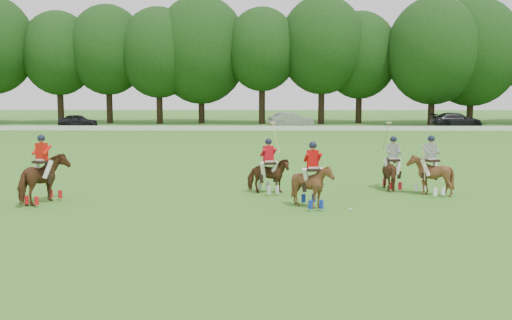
{
  "coord_description": "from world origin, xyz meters",
  "views": [
    {
      "loc": [
        0.11,
        -16.06,
        3.94
      ],
      "look_at": [
        -0.15,
        4.2,
        1.4
      ],
      "focal_mm": 40.0,
      "sensor_mm": 36.0,
      "label": 1
    }
  ],
  "objects_px": {
    "car_mid": "(291,120)",
    "polo_red_a": "(43,179)",
    "car_left": "(78,121)",
    "polo_ball": "(350,210)",
    "polo_stripe_a": "(393,171)",
    "polo_stripe_b": "(430,174)",
    "polo_red_b": "(268,175)",
    "polo_red_c": "(312,184)",
    "car_right": "(456,120)"
  },
  "relations": [
    {
      "from": "car_mid",
      "to": "polo_red_a",
      "type": "relative_size",
      "value": 1.93
    },
    {
      "from": "car_left",
      "to": "polo_ball",
      "type": "xyz_separation_m",
      "value": [
        21.94,
        -40.4,
        -0.62
      ]
    },
    {
      "from": "polo_stripe_a",
      "to": "polo_ball",
      "type": "distance_m",
      "value": 4.65
    },
    {
      "from": "polo_stripe_b",
      "to": "polo_ball",
      "type": "xyz_separation_m",
      "value": [
        -3.38,
        -2.86,
        -0.75
      ]
    },
    {
      "from": "car_mid",
      "to": "polo_ball",
      "type": "relative_size",
      "value": 51.12
    },
    {
      "from": "polo_ball",
      "to": "polo_stripe_b",
      "type": "bearing_deg",
      "value": 40.2
    },
    {
      "from": "polo_red_b",
      "to": "polo_stripe_a",
      "type": "height_order",
      "value": "polo_stripe_a"
    },
    {
      "from": "car_left",
      "to": "polo_red_c",
      "type": "bearing_deg",
      "value": -150.31
    },
    {
      "from": "polo_red_a",
      "to": "car_right",
      "type": "bearing_deg",
      "value": 55.13
    },
    {
      "from": "polo_red_c",
      "to": "polo_ball",
      "type": "xyz_separation_m",
      "value": [
        1.19,
        -0.51,
        -0.74
      ]
    },
    {
      "from": "polo_stripe_a",
      "to": "polo_red_a",
      "type": "bearing_deg",
      "value": -167.16
    },
    {
      "from": "car_right",
      "to": "polo_ball",
      "type": "height_order",
      "value": "car_right"
    },
    {
      "from": "car_left",
      "to": "polo_stripe_b",
      "type": "relative_size",
      "value": 1.76
    },
    {
      "from": "car_mid",
      "to": "polo_red_c",
      "type": "distance_m",
      "value": 39.91
    },
    {
      "from": "car_right",
      "to": "polo_stripe_a",
      "type": "relative_size",
      "value": 1.96
    },
    {
      "from": "polo_red_a",
      "to": "polo_stripe_a",
      "type": "distance_m",
      "value": 12.99
    },
    {
      "from": "car_left",
      "to": "car_mid",
      "type": "relative_size",
      "value": 0.85
    },
    {
      "from": "polo_red_c",
      "to": "polo_stripe_b",
      "type": "relative_size",
      "value": 0.99
    },
    {
      "from": "car_left",
      "to": "polo_stripe_a",
      "type": "height_order",
      "value": "polo_stripe_a"
    },
    {
      "from": "car_right",
      "to": "polo_stripe_b",
      "type": "distance_m",
      "value": 39.93
    },
    {
      "from": "car_right",
      "to": "polo_red_a",
      "type": "xyz_separation_m",
      "value": [
        -27.37,
        -39.28,
        0.12
      ]
    },
    {
      "from": "polo_red_a",
      "to": "polo_ball",
      "type": "distance_m",
      "value": 10.51
    },
    {
      "from": "car_left",
      "to": "polo_stripe_a",
      "type": "xyz_separation_m",
      "value": [
        24.19,
        -36.39,
        0.07
      ]
    },
    {
      "from": "car_mid",
      "to": "polo_red_a",
      "type": "xyz_separation_m",
      "value": [
        -10.41,
        -39.28,
        0.11
      ]
    },
    {
      "from": "polo_ball",
      "to": "polo_red_b",
      "type": "bearing_deg",
      "value": 130.46
    },
    {
      "from": "car_right",
      "to": "polo_red_b",
      "type": "xyz_separation_m",
      "value": [
        -19.58,
        -37.32,
        -0.03
      ]
    },
    {
      "from": "polo_red_c",
      "to": "polo_stripe_b",
      "type": "distance_m",
      "value": 5.14
    },
    {
      "from": "polo_red_b",
      "to": "polo_stripe_b",
      "type": "relative_size",
      "value": 1.18
    },
    {
      "from": "polo_stripe_a",
      "to": "polo_ball",
      "type": "bearing_deg",
      "value": -119.3
    },
    {
      "from": "car_left",
      "to": "car_mid",
      "type": "xyz_separation_m",
      "value": [
        21.94,
        0.0,
        0.09
      ]
    },
    {
      "from": "polo_ball",
      "to": "polo_red_c",
      "type": "bearing_deg",
      "value": 156.81
    },
    {
      "from": "polo_ball",
      "to": "polo_stripe_a",
      "type": "bearing_deg",
      "value": 60.7
    },
    {
      "from": "polo_stripe_a",
      "to": "polo_ball",
      "type": "height_order",
      "value": "polo_stripe_a"
    },
    {
      "from": "car_right",
      "to": "polo_stripe_a",
      "type": "distance_m",
      "value": 39.25
    },
    {
      "from": "polo_red_c",
      "to": "polo_ball",
      "type": "distance_m",
      "value": 1.49
    },
    {
      "from": "polo_red_a",
      "to": "car_left",
      "type": "bearing_deg",
      "value": 106.36
    },
    {
      "from": "car_right",
      "to": "polo_red_a",
      "type": "distance_m",
      "value": 47.87
    },
    {
      "from": "polo_red_b",
      "to": "polo_stripe_a",
      "type": "xyz_separation_m",
      "value": [
        4.88,
        0.93,
        0.02
      ]
    },
    {
      "from": "polo_red_a",
      "to": "polo_ball",
      "type": "relative_size",
      "value": 26.43
    },
    {
      "from": "car_right",
      "to": "car_left",
      "type": "bearing_deg",
      "value": 86.31
    },
    {
      "from": "polo_red_a",
      "to": "polo_ball",
      "type": "height_order",
      "value": "polo_red_a"
    },
    {
      "from": "polo_red_c",
      "to": "polo_ball",
      "type": "height_order",
      "value": "polo_red_c"
    },
    {
      "from": "polo_red_a",
      "to": "polo_red_c",
      "type": "height_order",
      "value": "polo_red_a"
    },
    {
      "from": "car_left",
      "to": "polo_ball",
      "type": "relative_size",
      "value": 43.56
    },
    {
      "from": "car_right",
      "to": "polo_stripe_b",
      "type": "height_order",
      "value": "polo_stripe_b"
    },
    {
      "from": "car_left",
      "to": "car_mid",
      "type": "height_order",
      "value": "car_mid"
    },
    {
      "from": "car_left",
      "to": "polo_red_c",
      "type": "distance_m",
      "value": 44.97
    },
    {
      "from": "polo_red_a",
      "to": "polo_ball",
      "type": "bearing_deg",
      "value": -6.16
    },
    {
      "from": "polo_red_b",
      "to": "car_right",
      "type": "bearing_deg",
      "value": 62.31
    },
    {
      "from": "polo_ball",
      "to": "car_mid",
      "type": "bearing_deg",
      "value": 90.0
    }
  ]
}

